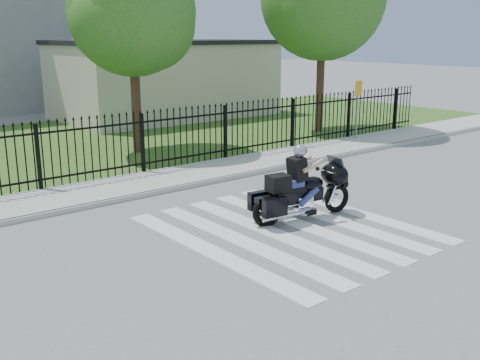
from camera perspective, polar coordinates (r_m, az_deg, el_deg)
ground at (r=11.86m, az=4.86°, el=-4.98°), size 120.00×120.00×0.00m
crosswalk at (r=11.86m, az=4.86°, el=-4.95°), size 5.00×5.50×0.01m
sidewalk at (r=15.66m, az=-7.93°, el=0.01°), size 40.00×2.00×0.12m
curb at (r=14.84m, az=-5.91°, el=-0.74°), size 40.00×0.12×0.12m
grass_strip at (r=21.83m, az=-17.60°, el=3.46°), size 40.00×12.00×0.02m
iron_fence at (r=16.32m, az=-9.87°, el=3.56°), size 26.00×0.04×1.80m
tree_mid at (r=19.40m, az=-10.93°, el=16.41°), size 4.20×4.20×6.78m
building_low at (r=28.29m, az=-7.62°, el=9.96°), size 10.00×6.00×3.50m
building_low_roof at (r=28.21m, az=-7.75°, el=13.71°), size 10.20×6.20×0.20m
motorcycle_rider at (r=12.32m, az=6.20°, el=-0.84°), size 2.59×1.08×1.72m
traffic_sign at (r=21.86m, az=11.88°, el=8.23°), size 0.47×0.13×2.16m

